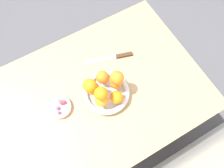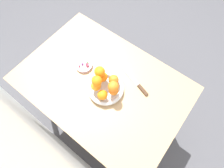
# 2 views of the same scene
# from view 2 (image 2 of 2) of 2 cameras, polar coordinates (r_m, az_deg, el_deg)

# --- Properties ---
(ground_plane) EXTENTS (6.00, 6.00, 0.00)m
(ground_plane) POSITION_cam_2_polar(r_m,az_deg,el_deg) (1.85, -2.02, -9.54)
(ground_plane) COLOR #4C4C51
(dining_table) EXTENTS (1.10, 0.76, 0.74)m
(dining_table) POSITION_cam_2_polar(r_m,az_deg,el_deg) (1.23, -2.99, -1.34)
(dining_table) COLOR tan
(dining_table) RESTS_ON ground_plane
(fruit_bowl) EXTENTS (0.23, 0.23, 0.04)m
(fruit_bowl) POSITION_cam_2_polar(r_m,az_deg,el_deg) (1.11, -2.02, -1.55)
(fruit_bowl) COLOR silver
(fruit_bowl) RESTS_ON dining_table
(candy_dish) EXTENTS (0.11, 0.11, 0.02)m
(candy_dish) POSITION_cam_2_polar(r_m,az_deg,el_deg) (1.22, -9.11, 5.99)
(candy_dish) COLOR #B28C99
(candy_dish) RESTS_ON dining_table
(orange_0) EXTENTS (0.06, 0.06, 0.06)m
(orange_0) POSITION_cam_2_polar(r_m,az_deg,el_deg) (1.04, -3.14, -3.57)
(orange_0) COLOR orange
(orange_0) RESTS_ON fruit_bowl
(orange_1) EXTENTS (0.06, 0.06, 0.06)m
(orange_1) POSITION_cam_2_polar(r_m,az_deg,el_deg) (1.05, 0.52, -2.13)
(orange_1) COLOR orange
(orange_1) RESTS_ON fruit_bowl
(orange_2) EXTENTS (0.06, 0.06, 0.06)m
(orange_2) POSITION_cam_2_polar(r_m,az_deg,el_deg) (1.08, 0.52, 1.38)
(orange_2) COLOR orange
(orange_2) RESTS_ON fruit_bowl
(orange_3) EXTENTS (0.06, 0.06, 0.06)m
(orange_3) POSITION_cam_2_polar(r_m,az_deg,el_deg) (1.09, -3.20, 2.40)
(orange_3) COLOR orange
(orange_3) RESTS_ON fruit_bowl
(orange_4) EXTENTS (0.06, 0.06, 0.06)m
(orange_4) POSITION_cam_2_polar(r_m,az_deg,el_deg) (1.07, -5.23, -0.56)
(orange_4) COLOR orange
(orange_4) RESTS_ON fruit_bowl
(orange_5) EXTENTS (0.06, 0.06, 0.06)m
(orange_5) POSITION_cam_2_polar(r_m,az_deg,el_deg) (0.99, 0.45, -0.83)
(orange_5) COLOR orange
(orange_5) RESTS_ON orange_1
(orange_6) EXTENTS (0.06, 0.06, 0.06)m
(orange_6) POSITION_cam_2_polar(r_m,az_deg,el_deg) (1.04, -3.91, 4.21)
(orange_6) COLOR orange
(orange_6) RESTS_ON orange_3
(orange_7) EXTENTS (0.06, 0.06, 0.06)m
(orange_7) POSITION_cam_2_polar(r_m,az_deg,el_deg) (1.01, -4.99, 1.07)
(orange_7) COLOR orange
(orange_7) RESTS_ON orange_4
(candy_ball_0) EXTENTS (0.02, 0.02, 0.02)m
(candy_ball_0) POSITION_cam_2_polar(r_m,az_deg,el_deg) (1.19, -7.99, 6.01)
(candy_ball_0) COLOR #C6384C
(candy_ball_0) RESTS_ON candy_dish
(candy_ball_1) EXTENTS (0.01, 0.01, 0.01)m
(candy_ball_1) POSITION_cam_2_polar(r_m,az_deg,el_deg) (1.20, -10.58, 5.81)
(candy_ball_1) COLOR #C6384C
(candy_ball_1) RESTS_ON candy_dish
(candy_ball_2) EXTENTS (0.02, 0.02, 0.02)m
(candy_ball_2) POSITION_cam_2_polar(r_m,az_deg,el_deg) (1.20, -8.05, 6.90)
(candy_ball_2) COLOR #4C9947
(candy_ball_2) RESTS_ON candy_dish
(candy_ball_3) EXTENTS (0.02, 0.02, 0.02)m
(candy_ball_3) POSITION_cam_2_polar(r_m,az_deg,el_deg) (1.20, -8.24, 6.37)
(candy_ball_3) COLOR #C6384C
(candy_ball_3) RESTS_ON candy_dish
(candy_ball_4) EXTENTS (0.02, 0.02, 0.02)m
(candy_ball_4) POSITION_cam_2_polar(r_m,az_deg,el_deg) (1.20, -9.69, 6.51)
(candy_ball_4) COLOR #8C4C99
(candy_ball_4) RESTS_ON candy_dish
(knife) EXTENTS (0.25, 0.10, 0.01)m
(knife) POSITION_cam_2_polar(r_m,az_deg,el_deg) (1.16, 8.09, 0.28)
(knife) COLOR #3F2819
(knife) RESTS_ON dining_table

